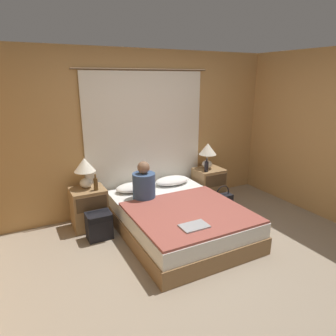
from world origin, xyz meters
TOP-DOWN VIEW (x-y plane):
  - ground_plane at (0.00, 0.00)m, footprint 16.00×16.00m
  - wall_back at (0.00, 1.83)m, footprint 4.59×0.06m
  - curtain_panel at (0.00, 1.77)m, footprint 2.16×0.02m
  - bed at (0.00, 0.72)m, footprint 1.49×1.99m
  - nightstand_left at (-1.04, 1.48)m, footprint 0.47×0.42m
  - nightstand_right at (1.04, 1.48)m, footprint 0.47×0.42m
  - lamp_left at (-1.04, 1.55)m, footprint 0.30×0.30m
  - lamp_right at (1.04, 1.55)m, footprint 0.30×0.30m
  - pillow_left at (-0.33, 1.51)m, footprint 0.58×0.34m
  - pillow_right at (0.33, 1.51)m, footprint 0.58×0.34m
  - blanket_on_bed at (0.00, 0.44)m, footprint 1.43×1.36m
  - person_left_in_bed at (-0.32, 1.15)m, footprint 0.32×0.32m
  - beer_bottle_on_left_stand at (-0.94, 1.38)m, footprint 0.06×0.06m
  - beer_bottle_on_right_stand at (0.91, 1.38)m, footprint 0.07×0.07m
  - laptop_on_bed at (-0.17, 0.05)m, footprint 0.32×0.21m
  - backpack_on_floor at (-1.01, 1.08)m, footprint 0.33×0.26m
  - handbag_on_floor at (1.08, 1.12)m, footprint 0.33×0.16m

SIDE VIEW (x-z plane):
  - ground_plane at x=0.00m, z-range 0.00..0.00m
  - handbag_on_floor at x=1.08m, z-range -0.07..0.32m
  - bed at x=0.00m, z-range 0.00..0.41m
  - backpack_on_floor at x=-1.01m, z-range 0.02..0.39m
  - nightstand_left at x=-1.04m, z-range 0.00..0.58m
  - nightstand_right at x=1.04m, z-range 0.00..0.58m
  - blanket_on_bed at x=0.00m, z-range 0.42..0.45m
  - laptop_on_bed at x=-0.17m, z-range 0.45..0.46m
  - pillow_left at x=-0.33m, z-range 0.42..0.54m
  - pillow_right at x=0.33m, z-range 0.42..0.54m
  - person_left_in_bed at x=-0.32m, z-range 0.36..0.92m
  - beer_bottle_on_right_stand at x=0.91m, z-range 0.55..0.79m
  - beer_bottle_on_left_stand at x=-0.94m, z-range 0.56..0.79m
  - lamp_left at x=-1.04m, z-range 0.65..1.08m
  - lamp_right at x=1.04m, z-range 0.65..1.08m
  - curtain_panel at x=0.00m, z-range 0.00..2.21m
  - wall_back at x=0.00m, z-range 0.00..2.50m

